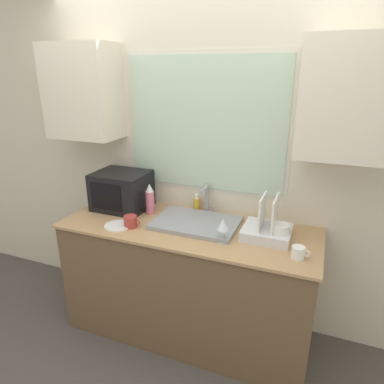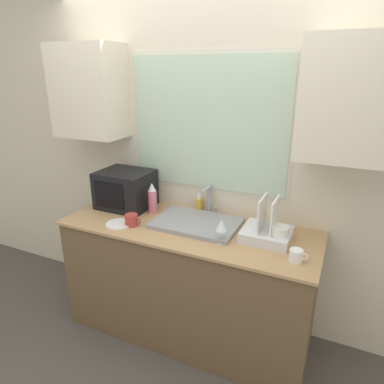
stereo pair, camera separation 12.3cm
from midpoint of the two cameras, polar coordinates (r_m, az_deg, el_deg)
ground_plane at (r=2.76m, az=-4.93°, el=-25.99°), size 12.00×12.00×0.00m
countertop at (r=2.70m, az=-1.98°, el=-14.51°), size 1.85×0.70×0.91m
wall_back at (r=2.59m, az=0.65°, el=7.22°), size 6.00×0.38×2.60m
sink_basin at (r=2.49m, az=-0.74°, el=-5.18°), size 0.60×0.42×0.03m
faucet at (r=2.63m, az=1.14°, el=-0.88°), size 0.08×0.17×0.23m
microwave at (r=2.81m, az=-12.86°, el=0.24°), size 0.41×0.35×0.30m
dish_rack at (r=2.33m, az=11.12°, el=-6.15°), size 0.31×0.29×0.29m
spray_bottle at (r=2.67m, az=-8.34°, el=-1.21°), size 0.07×0.07×0.24m
soap_bottle at (r=2.71m, az=-0.51°, el=-2.03°), size 0.05×0.05×0.14m
mug_near_sink at (r=2.50m, az=-11.59°, el=-4.84°), size 0.12×0.09×0.08m
wine_glass at (r=2.21m, az=3.58°, el=-5.60°), size 0.07×0.07×0.16m
mug_by_rack at (r=2.14m, az=15.73°, el=-9.71°), size 0.11×0.08×0.08m
small_plate at (r=2.54m, az=-13.64°, el=-5.50°), size 0.19×0.19×0.01m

